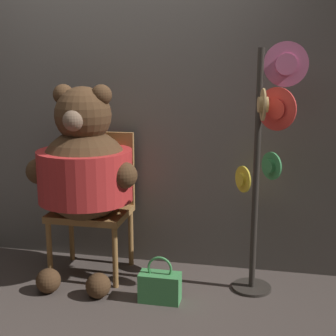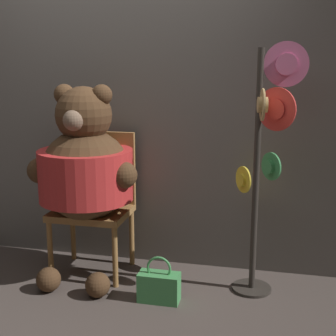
{
  "view_description": "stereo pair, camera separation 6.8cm",
  "coord_description": "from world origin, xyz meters",
  "px_view_note": "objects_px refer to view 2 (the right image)",
  "views": [
    {
      "loc": [
        1.15,
        -2.81,
        1.57
      ],
      "look_at": [
        0.49,
        0.34,
        0.87
      ],
      "focal_mm": 50.0,
      "sensor_mm": 36.0,
      "label": 1
    },
    {
      "loc": [
        1.21,
        -2.79,
        1.57
      ],
      "look_at": [
        0.49,
        0.34,
        0.87
      ],
      "focal_mm": 50.0,
      "sensor_mm": 36.0,
      "label": 2
    }
  ],
  "objects_px": {
    "chair": "(95,197)",
    "teddy_bear": "(85,169)",
    "handbag_on_ground": "(159,286)",
    "hat_display_rack": "(264,158)"
  },
  "relations": [
    {
      "from": "chair",
      "to": "teddy_bear",
      "type": "bearing_deg",
      "value": -90.89
    },
    {
      "from": "teddy_bear",
      "to": "handbag_on_ground",
      "type": "xyz_separation_m",
      "value": [
        0.61,
        -0.26,
        -0.73
      ]
    },
    {
      "from": "chair",
      "to": "handbag_on_ground",
      "type": "bearing_deg",
      "value": -34.86
    },
    {
      "from": "hat_display_rack",
      "to": "handbag_on_ground",
      "type": "relative_size",
      "value": 5.33
    },
    {
      "from": "hat_display_rack",
      "to": "handbag_on_ground",
      "type": "bearing_deg",
      "value": -156.01
    },
    {
      "from": "teddy_bear",
      "to": "hat_display_rack",
      "type": "xyz_separation_m",
      "value": [
        1.27,
        0.03,
        0.13
      ]
    },
    {
      "from": "teddy_bear",
      "to": "chair",
      "type": "bearing_deg",
      "value": 89.11
    },
    {
      "from": "chair",
      "to": "handbag_on_ground",
      "type": "xyz_separation_m",
      "value": [
        0.61,
        -0.43,
        -0.48
      ]
    },
    {
      "from": "teddy_bear",
      "to": "hat_display_rack",
      "type": "distance_m",
      "value": 1.27
    },
    {
      "from": "teddy_bear",
      "to": "handbag_on_ground",
      "type": "height_order",
      "value": "teddy_bear"
    }
  ]
}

